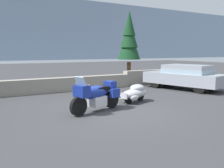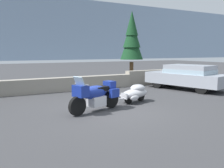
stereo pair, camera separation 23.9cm
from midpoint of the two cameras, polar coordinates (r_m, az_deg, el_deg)
The scene contains 6 objects.
ground_plane at distance 8.97m, azimuth 0.94°, elevation -6.37°, with size 80.00×80.00×0.00m, color #38383A.
stone_guard_wall at distance 13.74m, azimuth -9.56°, elevation 0.20°, with size 24.00×0.60×0.94m.
touring_motorcycle at distance 8.83m, azimuth -3.13°, elevation -2.47°, with size 2.25×1.15×1.33m.
car_shaped_trailer at distance 10.55m, azimuth 6.04°, elevation -2.03°, with size 2.21×1.12×0.76m.
sedan_at_right_edge at distance 14.67m, azimuth 17.45°, elevation 1.78°, with size 2.86×4.81×1.41m.
pine_tree_tall at distance 17.37m, azimuth 5.02°, elevation 10.63°, with size 1.58×1.58×4.96m.
Camera 2 is at (-4.21, -7.62, 2.15)m, focal length 39.35 mm.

